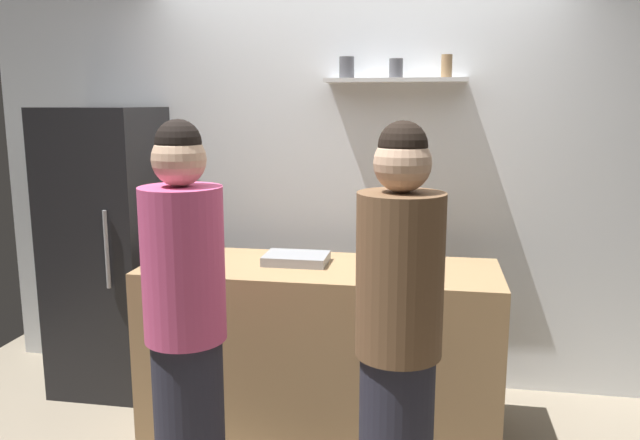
# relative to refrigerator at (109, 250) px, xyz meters

# --- Properties ---
(back_wall_assembly) EXTENTS (4.80, 0.32, 2.60)m
(back_wall_assembly) POSITION_rel_refrigerator_xyz_m (1.50, 0.40, 0.42)
(back_wall_assembly) COLOR white
(back_wall_assembly) RESTS_ON ground
(refrigerator) EXTENTS (0.61, 0.65, 1.76)m
(refrigerator) POSITION_rel_refrigerator_xyz_m (0.00, 0.00, 0.00)
(refrigerator) COLOR black
(refrigerator) RESTS_ON ground
(counter) EXTENTS (1.89, 0.66, 0.93)m
(counter) POSITION_rel_refrigerator_xyz_m (1.39, -0.33, -0.41)
(counter) COLOR #9E7A51
(counter) RESTS_ON ground
(baking_pan) EXTENTS (0.34, 0.24, 0.05)m
(baking_pan) POSITION_rel_refrigerator_xyz_m (1.26, -0.29, 0.07)
(baking_pan) COLOR gray
(baking_pan) RESTS_ON counter
(utensil_holder) EXTENTS (0.11, 0.11, 0.22)m
(utensil_holder) POSITION_rel_refrigerator_xyz_m (1.74, -0.20, 0.11)
(utensil_holder) COLOR #B2B2B7
(utensil_holder) RESTS_ON counter
(wine_bottle_green_glass) EXTENTS (0.07, 0.07, 0.29)m
(wine_bottle_green_glass) POSITION_rel_refrigerator_xyz_m (1.86, -0.30, 0.16)
(wine_bottle_green_glass) COLOR #19471E
(wine_bottle_green_glass) RESTS_ON counter
(wine_bottle_pale_glass) EXTENTS (0.07, 0.07, 0.32)m
(wine_bottle_pale_glass) POSITION_rel_refrigerator_xyz_m (0.65, -0.39, 0.17)
(wine_bottle_pale_glass) COLOR #B2BFB2
(wine_bottle_pale_glass) RESTS_ON counter
(water_bottle_plastic) EXTENTS (0.08, 0.08, 0.21)m
(water_bottle_plastic) POSITION_rel_refrigerator_xyz_m (0.59, -0.29, 0.14)
(water_bottle_plastic) COLOR silver
(water_bottle_plastic) RESTS_ON counter
(person_brown_jacket) EXTENTS (0.34, 0.34, 1.72)m
(person_brown_jacket) POSITION_rel_refrigerator_xyz_m (1.85, -1.17, -0.02)
(person_brown_jacket) COLOR #262633
(person_brown_jacket) RESTS_ON ground
(person_pink_top) EXTENTS (0.34, 0.34, 1.72)m
(person_pink_top) POSITION_rel_refrigerator_xyz_m (0.97, -1.16, -0.02)
(person_pink_top) COLOR #262633
(person_pink_top) RESTS_ON ground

